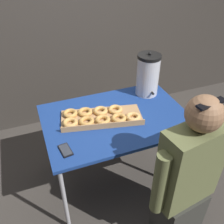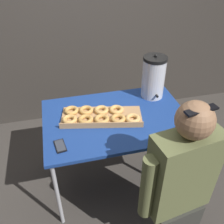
{
  "view_description": "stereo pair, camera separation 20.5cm",
  "coord_description": "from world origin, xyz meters",
  "px_view_note": "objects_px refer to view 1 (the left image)",
  "views": [
    {
      "loc": [
        -0.63,
        -1.55,
        2.0
      ],
      "look_at": [
        -0.04,
        0.0,
        0.81
      ],
      "focal_mm": 40.0,
      "sensor_mm": 36.0,
      "label": 1
    },
    {
      "loc": [
        -0.43,
        -1.62,
        2.0
      ],
      "look_at": [
        -0.04,
        0.0,
        0.81
      ],
      "focal_mm": 40.0,
      "sensor_mm": 36.0,
      "label": 2
    }
  ],
  "objects_px": {
    "donut_box": "(100,117)",
    "person_seated": "(187,179)",
    "coffee_urn": "(148,75)",
    "cell_phone": "(66,150)"
  },
  "relations": [
    {
      "from": "donut_box",
      "to": "person_seated",
      "type": "bearing_deg",
      "value": -48.24
    },
    {
      "from": "coffee_urn",
      "to": "cell_phone",
      "type": "xyz_separation_m",
      "value": [
        -0.9,
        -0.5,
        -0.19
      ]
    },
    {
      "from": "coffee_urn",
      "to": "donut_box",
      "type": "bearing_deg",
      "value": -157.12
    },
    {
      "from": "donut_box",
      "to": "cell_phone",
      "type": "relative_size",
      "value": 4.88
    },
    {
      "from": "donut_box",
      "to": "person_seated",
      "type": "relative_size",
      "value": 0.55
    },
    {
      "from": "donut_box",
      "to": "cell_phone",
      "type": "bearing_deg",
      "value": -130.31
    },
    {
      "from": "person_seated",
      "to": "coffee_urn",
      "type": "bearing_deg",
      "value": -107.76
    },
    {
      "from": "donut_box",
      "to": "coffee_urn",
      "type": "xyz_separation_m",
      "value": [
        0.55,
        0.23,
        0.17
      ]
    },
    {
      "from": "donut_box",
      "to": "cell_phone",
      "type": "distance_m",
      "value": 0.44
    },
    {
      "from": "donut_box",
      "to": "coffee_urn",
      "type": "relative_size",
      "value": 1.7
    }
  ]
}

